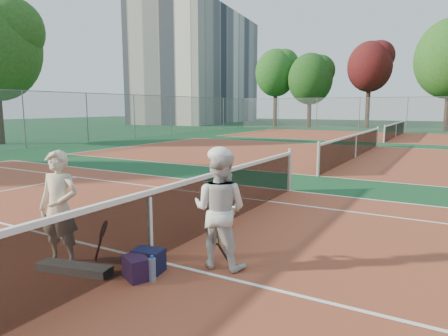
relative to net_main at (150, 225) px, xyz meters
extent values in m
plane|color=#103C1F|center=(0.00, 0.00, -0.51)|extent=(130.00, 130.00, 0.00)
cube|color=brown|center=(0.00, 0.00, -0.51)|extent=(23.77, 10.97, 0.01)
cube|color=brown|center=(0.00, 13.50, -0.51)|extent=(23.77, 10.97, 0.01)
cube|color=brown|center=(0.00, 27.00, -0.51)|extent=(23.77, 10.97, 0.01)
cube|color=beige|center=(-28.00, 44.00, 6.99)|extent=(12.96, 23.18, 15.00)
imported|color=beige|center=(-0.98, -0.72, 0.28)|extent=(0.66, 0.52, 1.58)
imported|color=silver|center=(0.95, 0.31, 0.28)|extent=(0.82, 0.67, 1.58)
cube|color=black|center=(0.24, -0.33, -0.36)|extent=(0.43, 0.33, 0.31)
cube|color=black|center=(0.25, -0.58, -0.36)|extent=(0.43, 0.38, 0.29)
cube|color=slate|center=(-0.60, -0.84, -0.46)|extent=(1.06, 0.47, 0.11)
cylinder|color=silver|center=(0.48, -0.54, -0.36)|extent=(0.09, 0.09, 0.30)
cylinder|color=#382314|center=(-13.87, 37.68, 1.84)|extent=(0.44, 0.44, 4.69)
ellipsoid|color=#1A4F16|center=(-13.87, 37.68, 5.35)|extent=(4.51, 4.51, 5.18)
cylinder|color=#382314|center=(-9.81, 37.29, 1.51)|extent=(0.44, 0.44, 4.04)
ellipsoid|color=#153F12|center=(-9.81, 37.29, 4.54)|extent=(4.63, 4.63, 5.32)
cylinder|color=#382314|center=(-4.13, 38.53, 1.94)|extent=(0.44, 0.44, 4.91)
ellipsoid|color=#400D0E|center=(-4.13, 38.53, 5.62)|extent=(4.35, 4.35, 5.01)
cylinder|color=#382314|center=(2.95, 36.78, 2.02)|extent=(0.44, 0.44, 5.06)
camera|label=1|loc=(3.60, -4.18, 1.65)|focal=32.00mm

